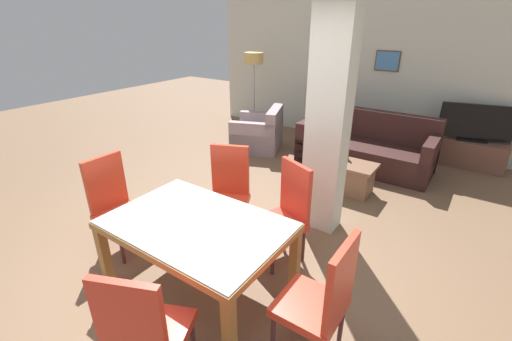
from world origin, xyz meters
The scene contains 16 objects.
ground_plane centered at (0.00, 0.00, 0.00)m, with size 18.00×18.00×0.00m, color brown.
back_wall centered at (0.00, 4.99, 1.35)m, with size 7.20×0.09×2.70m.
divider_pillar centered at (0.44, 1.65, 1.35)m, with size 0.43×0.29×2.70m.
dining_table centered at (0.00, 0.00, 0.59)m, with size 1.55×1.04×0.73m.
dining_chair_far_right centered at (0.39, 0.88, 0.54)m, with size 0.61×0.61×1.04m.
dining_chair_head_left centered at (-1.18, 0.00, 0.54)m, with size 0.46×0.46×1.04m.
dining_chair_far_left centered at (-0.38, 0.90, 0.54)m, with size 0.60×0.60×1.04m.
dining_chair_near_right centered at (0.38, -0.89, 0.54)m, with size 0.60×0.60×1.04m.
dining_chair_head_right centered at (1.19, 0.00, 0.54)m, with size 0.46×0.46×1.04m.
sofa centered at (0.28, 3.74, 0.30)m, with size 2.16×0.88×0.90m.
armchair centered at (-1.65, 3.40, 0.28)m, with size 1.12×1.15×0.80m.
coffee_table centered at (0.39, 2.67, 0.23)m, with size 0.77×0.47×0.44m.
bottle centered at (0.30, 2.80, 0.53)m, with size 0.06×0.06×0.23m.
tv_stand centered at (1.73, 4.71, 0.23)m, with size 1.11×0.40×0.46m.
tv_screen centered at (1.73, 4.71, 0.75)m, with size 1.08×0.29×0.61m.
floor_lamp centered at (-2.38, 4.28, 1.42)m, with size 0.39×0.39×1.67m.
Camera 1 is at (1.84, -1.76, 2.34)m, focal length 24.00 mm.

